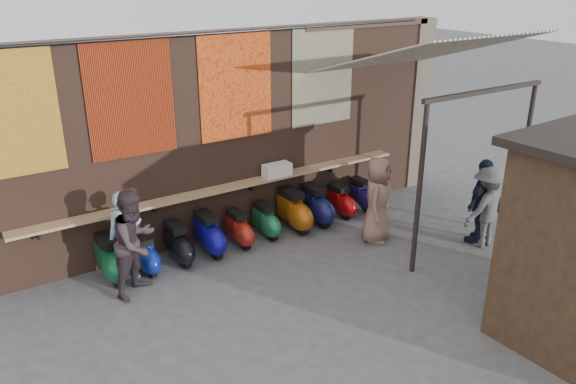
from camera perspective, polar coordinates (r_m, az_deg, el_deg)
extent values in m
plane|color=#474749|center=(9.60, 0.80, -9.91)|extent=(70.00, 70.00, 0.00)
cube|color=brown|center=(10.95, -7.05, 5.49)|extent=(10.00, 0.40, 4.00)
cube|color=#4C4238|center=(13.94, 12.68, 8.67)|extent=(0.50, 0.50, 4.00)
cube|color=#9E7A51|center=(10.92, -5.97, 0.50)|extent=(8.00, 0.32, 0.05)
cube|color=white|center=(11.33, -1.12, 2.26)|extent=(0.57, 0.28, 0.26)
cube|color=maroon|center=(9.53, -26.63, 7.10)|extent=(1.50, 0.02, 2.00)
cube|color=red|center=(9.90, -15.69, 9.08)|extent=(1.50, 0.02, 2.00)
cube|color=#D9571B|center=(10.65, -5.30, 10.65)|extent=(1.50, 0.02, 2.00)
cube|color=#245886|center=(11.70, 3.56, 11.70)|extent=(1.50, 0.02, 2.00)
cylinder|color=black|center=(10.36, -6.99, 15.75)|extent=(9.50, 0.06, 0.06)
imported|color=#91A8D3|center=(10.00, -16.15, -4.30)|extent=(0.62, 0.45, 1.58)
imported|color=#34282C|center=(9.46, -15.24, -4.99)|extent=(1.11, 1.05, 1.81)
imported|color=black|center=(11.46, 19.14, -0.90)|extent=(1.07, 0.61, 1.71)
imported|color=#504F54|center=(11.35, 19.51, -1.44)|extent=(1.06, 0.62, 1.61)
imported|color=#835F53|center=(11.01, 9.07, -0.79)|extent=(1.01, 0.95, 1.73)
cube|color=gold|center=(9.22, 25.32, 1.02)|extent=(1.20, 0.09, 0.50)
cube|color=#473321|center=(9.61, 24.32, -4.81)|extent=(2.22, 0.20, 0.06)
cube|color=beige|center=(11.23, 13.66, 13.57)|extent=(3.20, 3.28, 0.97)
cube|color=#33261C|center=(12.33, 8.33, 16.50)|extent=(3.30, 0.08, 0.12)
cube|color=black|center=(10.34, 19.45, 9.63)|extent=(3.00, 0.08, 0.08)
cylinder|color=black|center=(9.73, 13.19, 0.15)|extent=(0.09, 0.09, 3.10)
cylinder|color=black|center=(11.82, 22.76, 2.87)|extent=(0.09, 0.09, 3.10)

